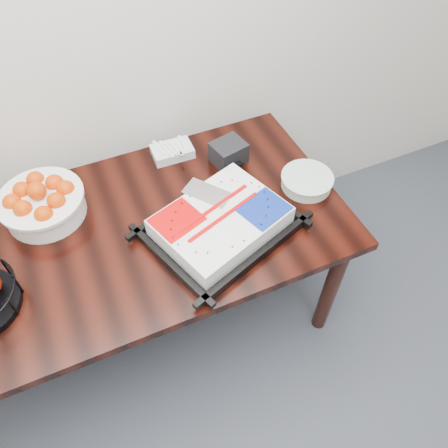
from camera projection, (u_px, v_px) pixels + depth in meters
name	position (u px, v px, depth m)	size (l,w,h in m)	color
table	(125.00, 247.00, 1.78)	(1.80, 0.90, 0.75)	black
cake_tray	(221.00, 223.00, 1.68)	(0.64, 0.56, 0.11)	black
tangerine_bowl	(40.00, 198.00, 1.70)	(0.34, 0.34, 0.21)	white
plate_stack	(307.00, 181.00, 1.86)	(0.22, 0.22, 0.05)	white
fork_bag	(172.00, 151.00, 1.98)	(0.18, 0.12, 0.05)	silver
napkin_box	(229.00, 153.00, 1.94)	(0.14, 0.12, 0.10)	black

